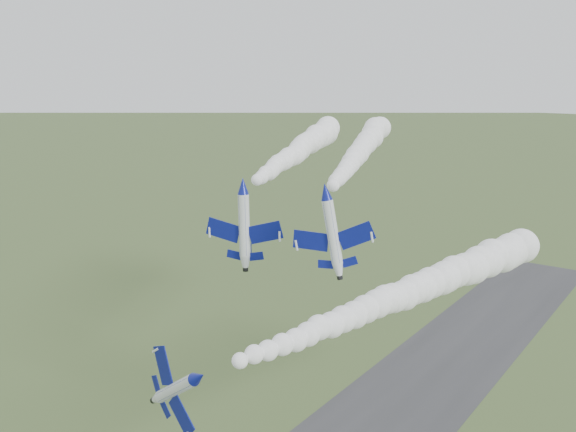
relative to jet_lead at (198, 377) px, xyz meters
The scene contains 6 objects.
jet_lead is the anchor object (origin of this frame).
smoke_trail_jet_lead 34.38m from the jet_lead, 77.02° to the left, with size 5.70×63.59×5.70m, color white, non-canonical shape.
jet_pair_left 33.11m from the jet_lead, 119.93° to the left, with size 11.65×13.48×3.41m.
smoke_trail_jet_pair_left 62.78m from the jet_lead, 114.38° to the left, with size 5.33×55.43×5.33m, color white, non-canonical shape.
jet_pair_right 29.44m from the jet_lead, 91.45° to the left, with size 10.72×12.55×3.56m.
smoke_trail_jet_pair_right 58.01m from the jet_lead, 102.00° to the left, with size 4.69×55.30×4.69m, color white, non-canonical shape.
Camera 1 is at (46.10, -52.55, 61.58)m, focal length 40.00 mm.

